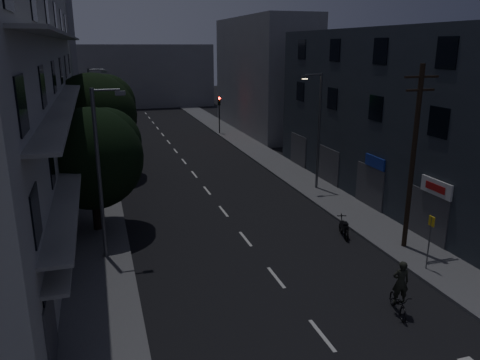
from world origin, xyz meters
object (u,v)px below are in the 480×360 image
cyclist (399,296)px  utility_pole (413,155)px  bus_stop_sign (430,233)px  motorcycle (344,229)px

cyclist → utility_pole: bearing=67.7°
bus_stop_sign → cyclist: bearing=-141.9°
utility_pole → bus_stop_sign: bearing=-103.2°
bus_stop_sign → motorcycle: 5.20m
utility_pole → bus_stop_sign: size_ratio=3.56×
bus_stop_sign → motorcycle: (-1.58, 4.73, -1.45)m
bus_stop_sign → motorcycle: size_ratio=1.47×
utility_pole → cyclist: utility_pole is taller
cyclist → bus_stop_sign: bearing=53.4°
motorcycle → cyclist: (-1.74, -7.34, 0.30)m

